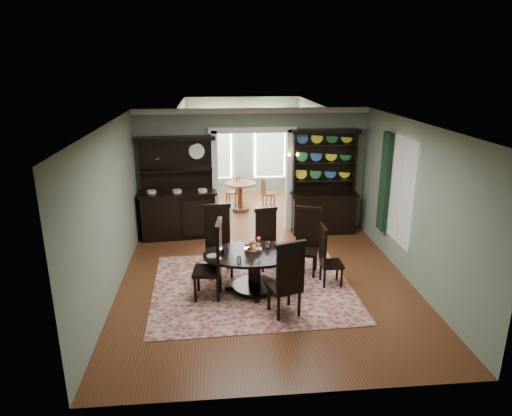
# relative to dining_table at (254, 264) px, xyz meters

# --- Properties ---
(room) EXTENTS (5.51, 6.01, 3.01)m
(room) POSITION_rel_dining_table_xyz_m (0.24, 0.21, 1.07)
(room) COLOR #5B3117
(room) RESTS_ON ground
(parlor) EXTENTS (3.51, 3.50, 3.01)m
(parlor) POSITION_rel_dining_table_xyz_m (0.24, 5.70, 1.00)
(parlor) COLOR #5B3117
(parlor) RESTS_ON ground
(doorway_trim) EXTENTS (2.08, 0.25, 2.57)m
(doorway_trim) POSITION_rel_dining_table_xyz_m (0.24, 3.17, 1.11)
(doorway_trim) COLOR silver
(doorway_trim) RESTS_ON floor
(right_window) EXTENTS (0.15, 1.47, 2.12)m
(right_window) POSITION_rel_dining_table_xyz_m (2.93, 1.09, 1.09)
(right_window) COLOR white
(right_window) RESTS_ON wall_right
(wall_sconce) EXTENTS (0.27, 0.21, 0.21)m
(wall_sconce) POSITION_rel_dining_table_xyz_m (1.19, 3.01, 1.38)
(wall_sconce) COLOR orange
(wall_sconce) RESTS_ON back_wall_right
(rug) EXTENTS (3.75, 3.23, 0.01)m
(rug) POSITION_rel_dining_table_xyz_m (-0.03, 0.09, -0.50)
(rug) COLOR maroon
(rug) RESTS_ON floor
(dining_table) EXTENTS (1.89, 1.76, 0.73)m
(dining_table) POSITION_rel_dining_table_xyz_m (0.00, 0.00, 0.00)
(dining_table) COLOR black
(dining_table) RESTS_ON rug
(centerpiece) EXTENTS (1.57, 1.01, 0.26)m
(centerpiece) POSITION_rel_dining_table_xyz_m (-0.02, 0.06, 0.30)
(centerpiece) COLOR silver
(centerpiece) RESTS_ON dining_table
(chair_far_left) EXTENTS (0.59, 0.56, 1.41)m
(chair_far_left) POSITION_rel_dining_table_xyz_m (-0.64, 0.77, 0.23)
(chair_far_left) COLOR black
(chair_far_left) RESTS_ON rug
(chair_far_mid) EXTENTS (0.53, 0.51, 1.24)m
(chair_far_mid) POSITION_rel_dining_table_xyz_m (0.35, 1.00, 0.14)
(chair_far_mid) COLOR black
(chair_far_mid) RESTS_ON rug
(chair_far_right) EXTENTS (0.61, 0.60, 1.33)m
(chair_far_right) POSITION_rel_dining_table_xyz_m (1.10, 0.68, 0.19)
(chair_far_right) COLOR black
(chair_far_right) RESTS_ON rug
(chair_end_left) EXTENTS (0.56, 0.58, 1.43)m
(chair_end_left) POSITION_rel_dining_table_xyz_m (-0.73, -0.22, 0.24)
(chair_end_left) COLOR black
(chair_end_left) RESTS_ON rug
(chair_end_right) EXTENTS (0.41, 0.45, 1.17)m
(chair_end_right) POSITION_rel_dining_table_xyz_m (1.36, 0.08, 0.10)
(chair_end_right) COLOR black
(chair_end_right) RESTS_ON rug
(chair_near) EXTENTS (0.62, 0.60, 1.36)m
(chair_near) POSITION_rel_dining_table_xyz_m (0.45, -0.99, 0.20)
(chair_near) COLOR black
(chair_near) RESTS_ON rug
(sideboard) EXTENTS (1.87, 0.80, 2.39)m
(sideboard) POSITION_rel_dining_table_xyz_m (-1.56, 2.89, 0.32)
(sideboard) COLOR black
(sideboard) RESTS_ON floor
(welsh_dresser) EXTENTS (1.62, 0.62, 2.51)m
(welsh_dresser) POSITION_rel_dining_table_xyz_m (1.94, 2.89, 0.40)
(welsh_dresser) COLOR black
(welsh_dresser) RESTS_ON floor
(parlor_table) EXTENTS (0.86, 0.86, 0.80)m
(parlor_table) POSITION_rel_dining_table_xyz_m (0.04, 4.75, 0.01)
(parlor_table) COLOR brown
(parlor_table) RESTS_ON parlor_floor
(parlor_chair_left) EXTENTS (0.42, 0.41, 0.90)m
(parlor_chair_left) POSITION_rel_dining_table_xyz_m (-0.12, 5.10, -0.03)
(parlor_chair_left) COLOR brown
(parlor_chair_left) RESTS_ON parlor_floor
(parlor_chair_right) EXTENTS (0.40, 0.39, 0.86)m
(parlor_chair_right) POSITION_rel_dining_table_xyz_m (0.80, 4.93, -0.05)
(parlor_chair_right) COLOR brown
(parlor_chair_right) RESTS_ON parlor_floor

